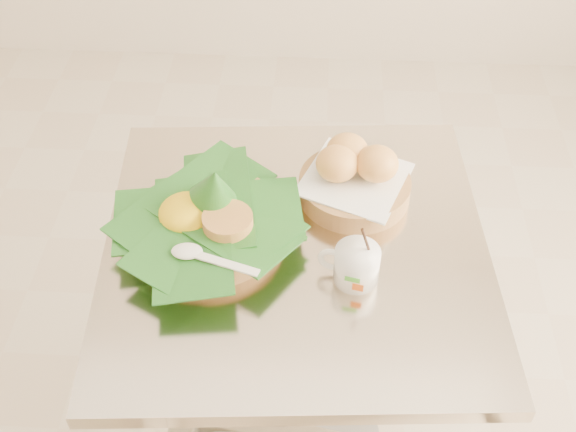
# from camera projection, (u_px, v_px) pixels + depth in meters

# --- Properties ---
(cafe_table) EXTENTS (0.75, 0.75, 0.75)m
(cafe_table) POSITION_uv_depth(u_px,v_px,m) (295.00, 317.00, 1.48)
(cafe_table) COLOR gray
(cafe_table) RESTS_ON floor
(rice_basket) EXTENTS (0.34, 0.34, 0.17)m
(rice_basket) POSITION_uv_depth(u_px,v_px,m) (208.00, 216.00, 1.31)
(rice_basket) COLOR #A57746
(rice_basket) RESTS_ON cafe_table
(bread_basket) EXTENTS (0.24, 0.24, 0.11)m
(bread_basket) POSITION_uv_depth(u_px,v_px,m) (354.00, 177.00, 1.38)
(bread_basket) COLOR #A57746
(bread_basket) RESTS_ON cafe_table
(coffee_mug) EXTENTS (0.11, 0.08, 0.14)m
(coffee_mug) POSITION_uv_depth(u_px,v_px,m) (356.00, 264.00, 1.24)
(coffee_mug) COLOR white
(coffee_mug) RESTS_ON cafe_table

